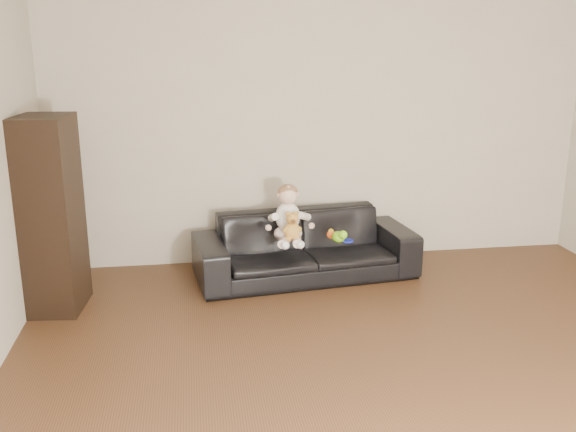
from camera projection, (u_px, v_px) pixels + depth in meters
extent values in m
plane|color=#482D19|center=(417.00, 414.00, 3.65)|extent=(5.50, 5.50, 0.00)
plane|color=#B9AF9B|center=(323.00, 123.00, 5.92)|extent=(5.00, 0.00, 5.00)
imported|color=black|center=(305.00, 246.00, 5.68)|extent=(2.01, 0.98, 0.56)
cube|color=black|center=(52.00, 215.00, 4.89)|extent=(0.43, 0.56, 1.51)
cube|color=silver|center=(50.00, 171.00, 4.80)|extent=(0.20, 0.27, 0.28)
ellipsoid|color=silver|center=(288.00, 233.00, 5.53)|extent=(0.29, 0.27, 0.13)
ellipsoid|color=white|center=(288.00, 217.00, 5.50)|extent=(0.25, 0.22, 0.26)
sphere|color=beige|center=(288.00, 195.00, 5.43)|extent=(0.21, 0.21, 0.17)
ellipsoid|color=#8C603F|center=(288.00, 191.00, 5.44)|extent=(0.21, 0.21, 0.12)
cylinder|color=silver|center=(285.00, 241.00, 5.37)|extent=(0.13, 0.22, 0.08)
cylinder|color=silver|center=(297.00, 241.00, 5.39)|extent=(0.13, 0.22, 0.08)
sphere|color=white|center=(286.00, 245.00, 5.27)|extent=(0.09, 0.09, 0.07)
sphere|color=white|center=(300.00, 245.00, 5.29)|extent=(0.09, 0.09, 0.07)
cylinder|color=white|center=(273.00, 217.00, 5.42)|extent=(0.10, 0.18, 0.11)
cylinder|color=white|center=(304.00, 216.00, 5.46)|extent=(0.10, 0.18, 0.11)
ellipsoid|color=#C28C37|center=(292.00, 231.00, 5.36)|extent=(0.17, 0.16, 0.15)
sphere|color=#C28C37|center=(292.00, 218.00, 5.31)|extent=(0.13, 0.13, 0.10)
sphere|color=#C28C37|center=(288.00, 214.00, 5.31)|extent=(0.05, 0.05, 0.04)
sphere|color=#C28C37|center=(296.00, 213.00, 5.32)|extent=(0.05, 0.05, 0.04)
sphere|color=#593819|center=(293.00, 221.00, 5.27)|extent=(0.05, 0.05, 0.04)
ellipsoid|color=#77D018|center=(339.00, 237.00, 5.48)|extent=(0.14, 0.15, 0.10)
sphere|color=#E6561B|center=(331.00, 234.00, 5.58)|extent=(0.09, 0.09, 0.08)
cylinder|color=#1722BB|center=(347.00, 241.00, 5.52)|extent=(0.10, 0.10, 0.01)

